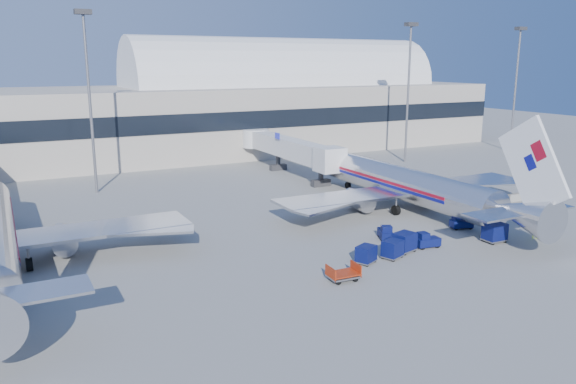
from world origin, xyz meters
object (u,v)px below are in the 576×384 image
tug_lead (427,240)px  jetbridge_near (285,147)px  cart_solo_far (544,217)px  ramp_worker (535,230)px  barrier_far (517,197)px  cart_solo_near (495,232)px  airliner_main (410,185)px  cart_train_b (392,249)px  tug_right (461,222)px  tug_left (385,233)px  cart_train_a (404,242)px  cart_open_red (343,275)px  mast_west (88,76)px  mast_far_east (517,71)px  barrier_mid (498,200)px  barrier_near (477,203)px  mast_east (409,72)px  cart_train_c (366,254)px

tug_lead → jetbridge_near: bearing=91.3°
tug_lead → cart_solo_far: 15.20m
jetbridge_near → ramp_worker: size_ratio=16.57×
barrier_far → cart_solo_near: bearing=-145.4°
airliner_main → cart_train_b: size_ratio=17.24×
tug_right → tug_left: (-8.90, 0.64, 0.00)m
cart_train_a → airliner_main: bearing=33.9°
jetbridge_near → cart_open_red: size_ratio=11.35×
cart_open_red → mast_west: bearing=109.5°
barrier_far → tug_left: tug_left is taller
cart_open_red → ramp_worker: 22.00m
mast_far_east → tug_right: size_ratio=9.43×
barrier_far → cart_train_a: bearing=-160.3°
barrier_mid → ramp_worker: ramp_worker is taller
barrier_far → cart_open_red: 34.73m
barrier_near → mast_far_east: bearing=37.1°
mast_far_east → barrier_mid: mast_far_east is taller
mast_far_east → mast_east: bearing=180.0°
cart_train_a → cart_solo_near: 9.44m
barrier_near → tug_left: (-16.90, -4.95, 0.20)m
cart_solo_far → ramp_worker: bearing=-153.4°
cart_open_red → cart_train_b: bearing=22.6°
barrier_far → tug_lead: tug_lead is taller
jetbridge_near → cart_open_red: 43.69m
mast_far_east → cart_train_c: size_ratio=10.79×
cart_train_b → cart_solo_far: bearing=-19.0°
tug_right → ramp_worker: size_ratio=1.44×
airliner_main → cart_train_c: (-14.30, -11.97, -2.13)m
cart_solo_near → mast_east: bearing=63.1°
mast_east → cart_train_a: 49.15m
tug_right → cart_train_c: cart_train_c is taller
jetbridge_near → cart_train_a: (-7.24, -37.49, -2.99)m
cart_train_c → cart_solo_far: cart_solo_far is taller
jetbridge_near → cart_solo_near: jetbridge_near is taller
mast_east → barrier_near: size_ratio=7.53×
jetbridge_near → barrier_mid: jetbridge_near is taller
mast_west → mast_far_east: size_ratio=1.00×
tug_left → cart_solo_near: (8.57, -5.34, 0.31)m
tug_right → cart_open_red: 19.10m
airliner_main → tug_left: 11.83m
barrier_near → ramp_worker: ramp_worker is taller
cart_train_b → cart_solo_far: 19.76m
mast_west → tug_left: 41.60m
mast_far_east → jetbridge_near: bearing=179.0°
cart_solo_near → cart_open_red: 17.79m
cart_solo_far → barrier_mid: bearing=66.9°
tug_lead → tug_left: 4.11m
cart_solo_near → cart_solo_far: cart_solo_near is taller
barrier_far → ramp_worker: (-10.67, -11.29, 0.38)m
airliner_main → barrier_mid: 11.84m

